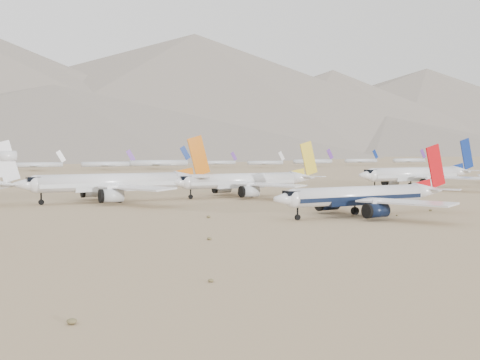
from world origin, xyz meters
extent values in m
plane|color=#997959|center=(0.00, 0.00, 0.00)|extent=(7000.00, 7000.00, 0.00)
cylinder|color=white|center=(1.49, 1.51, 4.81)|extent=(35.39, 4.18, 4.18)
cube|color=black|center=(1.49, 1.51, 4.29)|extent=(34.68, 4.25, 0.94)
sphere|color=white|center=(-16.20, 1.51, 4.81)|extent=(4.18, 4.18, 4.18)
cube|color=black|center=(-16.83, 1.51, 5.96)|extent=(2.93, 2.72, 1.05)
cone|color=white|center=(23.36, 1.51, 5.12)|extent=(8.85, 4.18, 4.18)
cube|color=white|center=(4.22, -10.91, 4.08)|extent=(13.67, 21.54, 0.65)
cube|color=white|center=(25.08, -2.56, 5.65)|extent=(5.62, 7.34, 0.25)
cylinder|color=black|center=(-0.48, -7.19, 2.19)|extent=(4.91, 3.01, 3.01)
cube|color=white|center=(4.22, 13.92, 4.08)|extent=(13.67, 21.54, 0.65)
cube|color=white|center=(25.08, 5.57, 5.65)|extent=(5.62, 7.34, 0.25)
cylinder|color=black|center=(-0.48, 10.20, 2.19)|extent=(4.91, 3.01, 3.01)
cube|color=red|center=(25.82, 1.51, 11.23)|extent=(6.71, 0.33, 11.05)
cylinder|color=black|center=(-15.16, 1.51, 0.63)|extent=(1.25, 0.52, 1.25)
cylinder|color=black|center=(2.97, -1.42, 0.88)|extent=(1.76, 1.05, 1.76)
cylinder|color=black|center=(2.97, 4.43, 0.88)|extent=(1.76, 1.05, 1.76)
cylinder|color=white|center=(80.78, 64.71, 5.80)|extent=(41.63, 5.05, 5.05)
cube|color=silver|center=(80.78, 64.71, 5.17)|extent=(40.80, 5.12, 1.14)
sphere|color=white|center=(59.97, 64.71, 5.80)|extent=(5.05, 5.05, 5.05)
cube|color=black|center=(59.21, 64.71, 7.19)|extent=(3.53, 3.28, 1.26)
cone|color=white|center=(106.52, 64.71, 6.18)|extent=(10.41, 5.05, 5.05)
cube|color=white|center=(84.00, 50.05, 4.92)|extent=(16.08, 25.34, 0.78)
cube|color=white|center=(108.54, 59.91, 6.81)|extent=(6.61, 8.64, 0.30)
cylinder|color=silver|center=(78.47, 54.42, 2.64)|extent=(5.78, 3.63, 3.63)
cube|color=white|center=(84.00, 79.38, 4.92)|extent=(16.08, 25.34, 0.78)
cube|color=white|center=(108.54, 69.52, 6.81)|extent=(6.61, 8.64, 0.30)
cylinder|color=silver|center=(78.47, 75.01, 2.64)|extent=(5.78, 3.63, 3.63)
cube|color=navy|center=(109.41, 64.71, 13.39)|extent=(7.89, 0.40, 13.00)
cylinder|color=black|center=(61.23, 64.71, 0.76)|extent=(1.51, 0.63, 1.51)
cylinder|color=black|center=(82.52, 61.18, 1.06)|extent=(2.12, 1.26, 2.12)
cylinder|color=black|center=(82.52, 68.25, 1.06)|extent=(2.12, 1.26, 2.12)
cylinder|color=white|center=(4.21, 62.78, 5.30)|extent=(37.95, 4.61, 4.61)
cube|color=silver|center=(4.21, 62.78, 4.73)|extent=(37.19, 4.68, 1.04)
sphere|color=white|center=(-14.76, 62.78, 5.30)|extent=(4.61, 4.61, 4.61)
cube|color=black|center=(-15.46, 62.78, 6.57)|extent=(3.23, 3.00, 1.15)
cone|color=white|center=(27.66, 62.78, 5.65)|extent=(9.49, 4.61, 4.61)
cube|color=white|center=(7.14, 49.40, 4.50)|extent=(14.66, 23.09, 0.71)
cube|color=white|center=(29.51, 58.40, 6.23)|extent=(6.02, 7.88, 0.28)
cylinder|color=silver|center=(2.10, 53.39, 2.42)|extent=(5.27, 3.32, 3.32)
cube|color=white|center=(7.14, 76.15, 4.50)|extent=(14.66, 23.09, 0.71)
cube|color=white|center=(29.51, 67.16, 6.23)|extent=(6.02, 7.88, 0.28)
cylinder|color=silver|center=(2.10, 72.17, 2.42)|extent=(5.27, 3.32, 3.32)
cube|color=gold|center=(30.30, 62.78, 12.22)|extent=(7.19, 0.37, 11.85)
cylinder|color=black|center=(-13.61, 62.78, 0.69)|extent=(1.38, 0.58, 1.38)
cylinder|color=black|center=(5.79, 59.55, 0.97)|extent=(1.94, 1.15, 1.94)
cylinder|color=black|center=(5.79, 66.01, 0.97)|extent=(1.94, 1.15, 1.94)
cylinder|color=white|center=(-38.31, 64.60, 5.78)|extent=(41.14, 5.03, 5.03)
cube|color=silver|center=(-38.31, 64.60, 5.15)|extent=(40.32, 5.10, 1.13)
sphere|color=white|center=(-58.88, 64.60, 5.78)|extent=(5.03, 5.03, 5.03)
cube|color=black|center=(-59.63, 64.60, 7.17)|extent=(3.52, 3.27, 1.26)
cone|color=white|center=(-12.88, 64.60, 6.16)|extent=(10.29, 5.03, 5.03)
cube|color=white|center=(-35.13, 50.09, 4.90)|extent=(15.89, 25.04, 0.78)
cube|color=white|center=(-10.88, 59.85, 6.79)|extent=(6.53, 8.54, 0.30)
cylinder|color=silver|center=(-40.59, 54.41, 2.63)|extent=(5.71, 3.62, 3.62)
cube|color=white|center=(-35.13, 79.11, 4.90)|extent=(15.89, 25.04, 0.78)
cube|color=white|center=(-10.88, 69.35, 6.79)|extent=(6.53, 8.54, 0.30)
cylinder|color=silver|center=(-40.59, 74.79, 2.63)|extent=(5.71, 3.62, 3.62)
cube|color=#CC5C03|center=(-10.02, 64.60, 13.29)|extent=(7.80, 0.40, 12.85)
cylinder|color=black|center=(-57.62, 64.60, 0.75)|extent=(1.51, 0.63, 1.51)
cylinder|color=black|center=(-36.59, 61.08, 1.06)|extent=(2.11, 1.26, 2.11)
cylinder|color=black|center=(-36.59, 68.12, 1.06)|extent=(2.11, 1.26, 2.11)
cube|color=white|center=(-66.77, 63.88, 6.09)|extent=(5.98, 7.81, 0.27)
cube|color=white|center=(-66.77, 72.55, 6.09)|extent=(5.98, 7.81, 0.27)
cube|color=white|center=(-65.98, 68.22, 12.03)|extent=(7.14, 0.36, 11.76)
cylinder|color=white|center=(-65.72, 68.22, 13.48)|extent=(4.71, 2.92, 2.92)
cylinder|color=silver|center=(-14.11, 329.21, 4.15)|extent=(35.51, 3.51, 3.51)
cube|color=white|center=(2.60, 329.21, 10.09)|extent=(7.07, 0.35, 8.91)
cube|color=silver|center=(-14.11, 320.03, 3.63)|extent=(9.35, 16.34, 0.35)
cube|color=silver|center=(-14.11, 338.40, 3.63)|extent=(9.35, 16.34, 0.35)
cylinder|color=silver|center=(33.75, 320.94, 4.23)|extent=(37.08, 3.66, 3.66)
cube|color=#5E2E97|center=(51.20, 320.94, 10.43)|extent=(7.39, 0.37, 9.30)
cube|color=silver|center=(33.75, 311.34, 3.68)|extent=(9.77, 17.07, 0.37)
cube|color=silver|center=(33.75, 330.54, 3.68)|extent=(9.77, 17.07, 0.37)
cylinder|color=silver|center=(72.98, 320.13, 4.64)|extent=(45.39, 4.49, 4.49)
cube|color=navy|center=(94.33, 320.13, 12.23)|extent=(9.04, 0.45, 11.38)
cube|color=silver|center=(72.98, 308.38, 3.97)|extent=(11.96, 20.89, 0.45)
cube|color=silver|center=(72.98, 331.88, 3.97)|extent=(11.96, 20.89, 0.45)
cylinder|color=silver|center=(130.94, 337.30, 3.94)|extent=(31.24, 3.09, 3.09)
cube|color=#5E2E97|center=(145.64, 337.30, 9.16)|extent=(6.22, 0.31, 7.84)
cube|color=silver|center=(130.94, 329.22, 3.48)|extent=(8.23, 14.38, 0.31)
cube|color=silver|center=(130.94, 345.39, 3.48)|extent=(8.23, 14.38, 0.31)
cylinder|color=silver|center=(162.01, 313.07, 4.00)|extent=(32.42, 3.20, 3.20)
cube|color=white|center=(177.26, 313.07, 9.42)|extent=(6.46, 0.32, 8.13)
cube|color=silver|center=(162.01, 304.68, 3.52)|extent=(8.54, 14.93, 0.32)
cube|color=silver|center=(162.01, 321.47, 3.52)|extent=(8.54, 14.93, 0.32)
cylinder|color=silver|center=(215.10, 322.01, 4.31)|extent=(38.72, 3.83, 3.83)
cube|color=#5E2E97|center=(233.32, 322.01, 10.78)|extent=(7.71, 0.38, 9.71)
cube|color=silver|center=(215.10, 311.99, 3.74)|extent=(10.20, 17.82, 0.38)
cube|color=silver|center=(215.10, 332.03, 3.74)|extent=(10.20, 17.82, 0.38)
cylinder|color=silver|center=(276.58, 331.87, 4.19)|extent=(36.16, 3.57, 3.57)
cube|color=navy|center=(293.60, 331.87, 10.23)|extent=(7.20, 0.36, 9.07)
cube|color=silver|center=(276.58, 322.51, 3.65)|extent=(9.53, 16.65, 0.36)
cube|color=silver|center=(276.58, 341.23, 3.65)|extent=(9.53, 16.65, 0.36)
cylinder|color=silver|center=(325.22, 320.24, 4.27)|extent=(37.91, 3.75, 3.75)
cube|color=#5E2E97|center=(343.06, 320.24, 10.61)|extent=(7.55, 0.37, 9.51)
cube|color=silver|center=(325.22, 310.43, 3.71)|extent=(9.99, 17.45, 0.37)
cube|color=silver|center=(325.22, 330.06, 3.71)|extent=(9.99, 17.45, 0.37)
cone|color=slate|center=(200.00, 1480.00, 120.00)|extent=(1824.00, 1824.00, 240.00)
cone|color=slate|center=(700.00, 1660.00, 190.00)|extent=(2356.00, 2356.00, 380.00)
cone|color=slate|center=(1200.00, 1600.00, 145.00)|extent=(1682.00, 1682.00, 290.00)
cone|color=slate|center=(1800.00, 1750.00, 175.00)|extent=(2380.00, 2380.00, 350.00)
cone|color=slate|center=(150.00, 1100.00, 70.00)|extent=(1260.00, 1260.00, 140.00)
cone|color=slate|center=(1000.00, 1100.00, 50.00)|extent=(900.00, 900.00, 100.00)
ellipsoid|color=brown|center=(-57.80, -44.20, 0.21)|extent=(0.70, 0.70, 0.39)
ellipsoid|color=brown|center=(-44.10, -14.90, 0.25)|extent=(0.84, 0.84, 0.46)
ellipsoid|color=brown|center=(-30.40, 14.40, 0.29)|extent=(0.98, 0.98, 0.54)
ellipsoid|color=brown|center=(24.40, 1.60, 0.25)|extent=(0.84, 0.84, 0.46)
ellipsoid|color=brown|center=(38.10, 30.90, 0.29)|extent=(0.98, 0.98, 0.54)
ellipsoid|color=brown|center=(9.34, -2.79, 0.19)|extent=(0.63, 0.63, 0.34)
ellipsoid|color=brown|center=(-75.84, -53.47, 0.28)|extent=(0.92, 0.92, 0.51)
camera|label=1|loc=(-87.55, -106.61, 15.52)|focal=45.00mm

